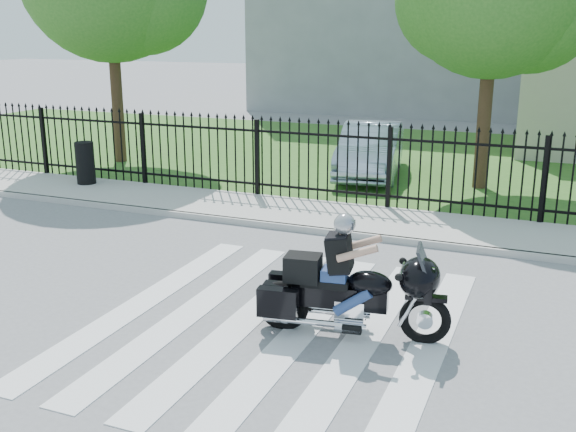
% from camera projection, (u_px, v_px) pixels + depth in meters
% --- Properties ---
extents(ground, '(120.00, 120.00, 0.00)m').
position_uv_depth(ground, '(274.00, 324.00, 8.80)').
color(ground, slate).
rests_on(ground, ground).
extents(crosswalk, '(5.00, 5.50, 0.01)m').
position_uv_depth(crosswalk, '(274.00, 324.00, 8.80)').
color(crosswalk, silver).
rests_on(crosswalk, ground).
extents(sidewalk, '(40.00, 2.00, 0.12)m').
position_uv_depth(sidewalk, '(375.00, 222.00, 13.24)').
color(sidewalk, '#ADAAA3').
rests_on(sidewalk, ground).
extents(curb, '(40.00, 0.12, 0.12)m').
position_uv_depth(curb, '(360.00, 236.00, 12.35)').
color(curb, '#ADAAA3').
rests_on(curb, ground).
extents(grass_strip, '(40.00, 12.00, 0.02)m').
position_uv_depth(grass_strip, '(438.00, 161.00, 19.49)').
color(grass_strip, '#2D5E20').
rests_on(grass_strip, ground).
extents(iron_fence, '(26.00, 0.04, 1.80)m').
position_uv_depth(iron_fence, '(389.00, 170.00, 13.90)').
color(iron_fence, black).
rests_on(iron_fence, ground).
extents(motorcycle_rider, '(2.43, 1.00, 1.61)m').
position_uv_depth(motorcycle_rider, '(347.00, 285.00, 8.34)').
color(motorcycle_rider, black).
rests_on(motorcycle_rider, ground).
extents(parked_car, '(2.09, 4.29, 1.35)m').
position_uv_depth(parked_car, '(370.00, 150.00, 17.37)').
color(parked_car, '#A3B8CD').
rests_on(parked_car, grass_strip).
extents(litter_bin, '(0.56, 0.56, 1.00)m').
position_uv_depth(litter_bin, '(85.00, 163.00, 16.09)').
color(litter_bin, black).
rests_on(litter_bin, sidewalk).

